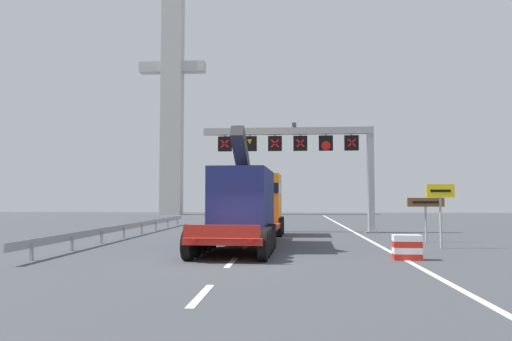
% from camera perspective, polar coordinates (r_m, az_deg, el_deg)
% --- Properties ---
extents(ground, '(112.00, 112.00, 0.00)m').
position_cam_1_polar(ground, '(17.16, -2.84, -10.80)').
color(ground, '#424449').
extents(lane_markings, '(0.20, 69.64, 0.01)m').
position_cam_1_polar(lane_markings, '(44.52, 1.53, -6.18)').
color(lane_markings, silver).
rests_on(lane_markings, ground).
extents(edge_line_right, '(0.20, 63.00, 0.01)m').
position_cam_1_polar(edge_line_right, '(29.27, 12.38, -7.61)').
color(edge_line_right, silver).
rests_on(edge_line_right, ground).
extents(overhead_lane_gantry, '(11.40, 0.90, 7.18)m').
position_cam_1_polar(overhead_lane_gantry, '(31.35, 6.23, 2.81)').
color(overhead_lane_gantry, '#9EA0A5').
rests_on(overhead_lane_gantry, ground).
extents(heavy_haul_truck_red, '(3.45, 14.14, 5.30)m').
position_cam_1_polar(heavy_haul_truck_red, '(24.35, -0.70, -3.90)').
color(heavy_haul_truck_red, red).
rests_on(heavy_haul_truck_red, ground).
extents(exit_sign_yellow, '(1.23, 0.15, 2.85)m').
position_cam_1_polar(exit_sign_yellow, '(22.77, 21.28, -3.39)').
color(exit_sign_yellow, '#9EA0A5').
rests_on(exit_sign_yellow, ground).
extents(tourist_info_sign_brown, '(1.84, 0.15, 2.24)m').
position_cam_1_polar(tourist_info_sign_brown, '(25.63, 19.72, -4.22)').
color(tourist_info_sign_brown, '#9EA0A5').
rests_on(tourist_info_sign_brown, ground).
extents(crash_barrier_striped, '(1.01, 0.52, 0.90)m').
position_cam_1_polar(crash_barrier_striped, '(18.21, 17.69, -8.79)').
color(crash_barrier_striped, red).
rests_on(crash_barrier_striped, ground).
extents(guardrail_left, '(0.13, 25.15, 0.76)m').
position_cam_1_polar(guardrail_left, '(29.05, -14.62, -6.51)').
color(guardrail_left, '#999EA3').
rests_on(guardrail_left, ground).
extents(bridge_pylon_distant, '(9.00, 2.00, 32.37)m').
position_cam_1_polar(bridge_pylon_distant, '(66.62, -10.02, 9.17)').
color(bridge_pylon_distant, '#B7B7B2').
rests_on(bridge_pylon_distant, ground).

